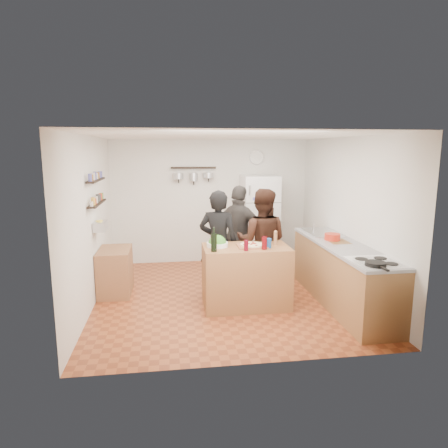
{
  "coord_description": "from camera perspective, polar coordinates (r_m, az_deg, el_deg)",
  "views": [
    {
      "loc": [
        -0.85,
        -6.01,
        2.29
      ],
      "look_at": [
        0.0,
        0.1,
        1.15
      ],
      "focal_mm": 32.0,
      "sensor_mm": 36.0,
      "label": 1
    }
  ],
  "objects": [
    {
      "name": "room_shell",
      "position": [
        6.54,
        -0.35,
        1.32
      ],
      "size": [
        4.2,
        4.2,
        4.2
      ],
      "color": "brown",
      "rests_on": "ground"
    },
    {
      "name": "prep_island",
      "position": [
        5.96,
        3.16,
        -7.48
      ],
      "size": [
        1.25,
        0.72,
        0.91
      ],
      "primitive_type": "cube",
      "color": "#956236",
      "rests_on": "floor"
    },
    {
      "name": "pizza_board",
      "position": [
        5.83,
        4.01,
        -3.15
      ],
      "size": [
        0.42,
        0.34,
        0.02
      ],
      "primitive_type": "cube",
      "color": "#935435",
      "rests_on": "prep_island"
    },
    {
      "name": "pizza",
      "position": [
        5.83,
        4.01,
        -2.97
      ],
      "size": [
        0.34,
        0.34,
        0.02
      ],
      "primitive_type": "cylinder",
      "color": "beige",
      "rests_on": "pizza_board"
    },
    {
      "name": "salad_bowl",
      "position": [
        5.81,
        -0.96,
        -2.95
      ],
      "size": [
        0.31,
        0.31,
        0.06
      ],
      "primitive_type": "cylinder",
      "color": "white",
      "rests_on": "prep_island"
    },
    {
      "name": "wine_bottle",
      "position": [
        5.52,
        -1.45,
        -2.67
      ],
      "size": [
        0.08,
        0.08,
        0.25
      ],
      "primitive_type": "cylinder",
      "color": "black",
      "rests_on": "prep_island"
    },
    {
      "name": "wine_glass_near",
      "position": [
        5.58,
        3.18,
        -3.07
      ],
      "size": [
        0.06,
        0.06,
        0.15
      ],
      "primitive_type": "cylinder",
      "color": "#510712",
      "rests_on": "prep_island"
    },
    {
      "name": "wine_glass_far",
      "position": [
        5.67,
        5.78,
        -2.72
      ],
      "size": [
        0.08,
        0.08,
        0.18
      ],
      "primitive_type": "cylinder",
      "color": "#59070B",
      "rests_on": "prep_island"
    },
    {
      "name": "pepper_mill",
      "position": [
        5.96,
        7.37,
        -2.15
      ],
      "size": [
        0.05,
        0.05,
        0.17
      ],
      "primitive_type": "cylinder",
      "color": "#92613D",
      "rests_on": "prep_island"
    },
    {
      "name": "salt_canister",
      "position": [
        5.77,
        6.36,
        -2.73
      ],
      "size": [
        0.08,
        0.08,
        0.14
      ],
      "primitive_type": "cylinder",
      "color": "navy",
      "rests_on": "prep_island"
    },
    {
      "name": "person_left",
      "position": [
        6.27,
        -0.81,
        -2.84
      ],
      "size": [
        0.72,
        0.6,
        1.7
      ],
      "primitive_type": "imported",
      "rotation": [
        0.0,
        0.0,
        2.77
      ],
      "color": "black",
      "rests_on": "floor"
    },
    {
      "name": "person_center",
      "position": [
        6.41,
        5.39,
        -2.54
      ],
      "size": [
        1.0,
        0.89,
        1.7
      ],
      "primitive_type": "imported",
      "rotation": [
        0.0,
        0.0,
        2.79
      ],
      "color": "black",
      "rests_on": "floor"
    },
    {
      "name": "person_back",
      "position": [
        6.83,
        2.23,
        -1.66
      ],
      "size": [
        1.06,
        0.93,
        1.71
      ],
      "primitive_type": "imported",
      "rotation": [
        0.0,
        0.0,
        2.51
      ],
      "color": "#2C2927",
      "rests_on": "floor"
    },
    {
      "name": "counter_run",
      "position": [
        6.3,
        16.47,
        -6.95
      ],
      "size": [
        0.63,
        2.63,
        0.9
      ],
      "primitive_type": "cube",
      "color": "#9E7042",
      "rests_on": "floor"
    },
    {
      "name": "stove_top",
      "position": [
        5.36,
        20.89,
        -5.15
      ],
      "size": [
        0.6,
        0.62,
        0.02
      ],
      "primitive_type": "cube",
      "color": "white",
      "rests_on": "counter_run"
    },
    {
      "name": "skillet",
      "position": [
        5.16,
        20.83,
        -5.34
      ],
      "size": [
        0.25,
        0.25,
        0.05
      ],
      "primitive_type": "cylinder",
      "color": "black",
      "rests_on": "stove_top"
    },
    {
      "name": "sink",
      "position": [
        6.94,
        13.8,
        -1.26
      ],
      "size": [
        0.5,
        0.8,
        0.03
      ],
      "primitive_type": "cube",
      "color": "silver",
      "rests_on": "counter_run"
    },
    {
      "name": "cutting_board",
      "position": [
        6.36,
        15.96,
        -2.48
      ],
      "size": [
        0.3,
        0.4,
        0.02
      ],
      "primitive_type": "cube",
      "color": "olive",
      "rests_on": "counter_run"
    },
    {
      "name": "red_bowl",
      "position": [
        6.41,
        15.22,
        -1.78
      ],
      "size": [
        0.24,
        0.24,
        0.1
      ],
      "primitive_type": "cylinder",
      "color": "red",
      "rests_on": "counter_run"
    },
    {
      "name": "fridge",
      "position": [
        8.09,
        5.06,
        0.53
      ],
      "size": [
        0.7,
        0.68,
        1.8
      ],
      "primitive_type": "cube",
      "color": "white",
      "rests_on": "floor"
    },
    {
      "name": "wall_clock",
      "position": [
        8.29,
        4.68,
        9.47
      ],
      "size": [
        0.3,
        0.03,
        0.3
      ],
      "primitive_type": "cylinder",
      "rotation": [
        1.57,
        0.0,
        0.0
      ],
      "color": "silver",
      "rests_on": "back_wall"
    },
    {
      "name": "spice_shelf_lower",
      "position": [
        6.35,
        -17.67,
        2.83
      ],
      "size": [
        0.12,
        1.0,
        0.02
      ],
      "primitive_type": "cube",
      "color": "black",
      "rests_on": "left_wall"
    },
    {
      "name": "spice_shelf_upper",
      "position": [
        6.32,
        -17.84,
        5.98
      ],
      "size": [
        0.12,
        1.0,
        0.02
      ],
      "primitive_type": "cube",
      "color": "black",
      "rests_on": "left_wall"
    },
    {
      "name": "produce_basket",
      "position": [
        6.4,
        -17.23,
        -0.27
      ],
      "size": [
        0.18,
        0.35,
        0.14
      ],
      "primitive_type": "cube",
      "color": "silver",
      "rests_on": "left_wall"
    },
    {
      "name": "side_table",
      "position": [
        6.73,
        -15.27,
        -6.53
      ],
      "size": [
        0.5,
        0.8,
        0.73
      ],
      "primitive_type": "cube",
      "color": "#9A6440",
      "rests_on": "floor"
    },
    {
      "name": "pot_rack",
      "position": [
        8.03,
        -4.39,
        8.01
      ],
      "size": [
        0.9,
        0.04,
        0.04
      ],
      "primitive_type": "cube",
      "color": "black",
      "rests_on": "back_wall"
    }
  ]
}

